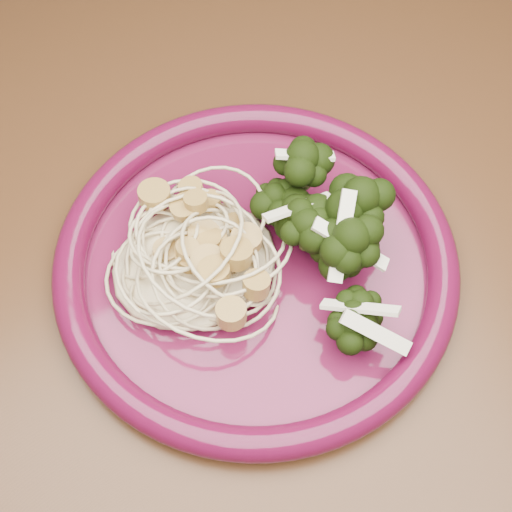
% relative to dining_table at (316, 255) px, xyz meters
% --- Properties ---
extents(dining_table, '(1.20, 0.80, 0.75)m').
position_rel_dining_table_xyz_m(dining_table, '(0.00, 0.00, 0.00)').
color(dining_table, '#472814').
rests_on(dining_table, ground).
extents(dinner_plate, '(0.43, 0.43, 0.03)m').
position_rel_dining_table_xyz_m(dinner_plate, '(-0.09, -0.04, 0.11)').
color(dinner_plate, '#53102C').
rests_on(dinner_plate, dining_table).
extents(spaghetti_pile, '(0.17, 0.16, 0.03)m').
position_rel_dining_table_xyz_m(spaghetti_pile, '(-0.13, -0.02, 0.12)').
color(spaghetti_pile, '#CDBC8E').
rests_on(spaghetti_pile, dinner_plate).
extents(scallop_cluster, '(0.17, 0.17, 0.04)m').
position_rel_dining_table_xyz_m(scallop_cluster, '(-0.13, -0.02, 0.16)').
color(scallop_cluster, '#B38D44').
rests_on(scallop_cluster, spaghetti_pile).
extents(broccoli_pile, '(0.16, 0.19, 0.06)m').
position_rel_dining_table_xyz_m(broccoli_pile, '(-0.03, -0.06, 0.13)').
color(broccoli_pile, black).
rests_on(broccoli_pile, dinner_plate).
extents(onion_garnish, '(0.11, 0.12, 0.06)m').
position_rel_dining_table_xyz_m(onion_garnish, '(-0.03, -0.06, 0.17)').
color(onion_garnish, '#F0E9C9').
rests_on(onion_garnish, broccoli_pile).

